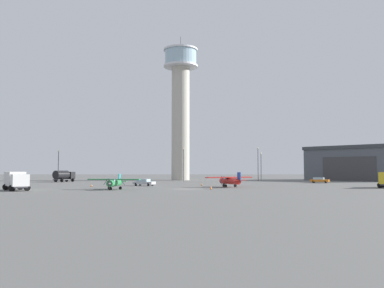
{
  "coord_description": "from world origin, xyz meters",
  "views": [
    {
      "loc": [
        1.18,
        -69.78,
        3.32
      ],
      "look_at": [
        1.09,
        18.41,
        8.77
      ],
      "focal_mm": 38.41,
      "sensor_mm": 36.0,
      "label": 1
    }
  ],
  "objects_px": {
    "traffic_cone_near_left": "(211,187)",
    "traffic_cone_near_right": "(202,184)",
    "light_post_west": "(258,161)",
    "light_post_east": "(184,162)",
    "truck_box_white": "(16,180)",
    "airplane_red": "(230,180)",
    "car_silver": "(144,182)",
    "control_tower": "(181,101)",
    "car_orange": "(320,180)",
    "light_post_centre": "(59,163)",
    "truck_fuel_tanker_black": "(64,176)",
    "airplane_green": "(115,182)",
    "traffic_cone_mid_apron": "(92,185)",
    "light_post_north": "(261,164)"
  },
  "relations": [
    {
      "from": "truck_box_white",
      "to": "control_tower",
      "type": "bearing_deg",
      "value": 123.39
    },
    {
      "from": "truck_box_white",
      "to": "truck_fuel_tanker_black",
      "type": "distance_m",
      "value": 44.74
    },
    {
      "from": "light_post_centre",
      "to": "traffic_cone_mid_apron",
      "type": "xyz_separation_m",
      "value": [
        20.28,
        -42.4,
        -5.04
      ]
    },
    {
      "from": "light_post_west",
      "to": "airplane_green",
      "type": "bearing_deg",
      "value": -122.89
    },
    {
      "from": "light_post_east",
      "to": "traffic_cone_near_right",
      "type": "distance_m",
      "value": 29.62
    },
    {
      "from": "truck_box_white",
      "to": "light_post_east",
      "type": "bearing_deg",
      "value": 116.97
    },
    {
      "from": "truck_fuel_tanker_black",
      "to": "light_post_east",
      "type": "distance_m",
      "value": 32.11
    },
    {
      "from": "car_silver",
      "to": "control_tower",
      "type": "bearing_deg",
      "value": 105.71
    },
    {
      "from": "car_orange",
      "to": "traffic_cone_near_right",
      "type": "relative_size",
      "value": 7.84
    },
    {
      "from": "control_tower",
      "to": "airplane_red",
      "type": "relative_size",
      "value": 4.94
    },
    {
      "from": "light_post_west",
      "to": "light_post_east",
      "type": "relative_size",
      "value": 1.03
    },
    {
      "from": "traffic_cone_near_left",
      "to": "traffic_cone_near_right",
      "type": "bearing_deg",
      "value": 94.22
    },
    {
      "from": "car_orange",
      "to": "traffic_cone_near_left",
      "type": "relative_size",
      "value": 7.3
    },
    {
      "from": "car_silver",
      "to": "traffic_cone_near_right",
      "type": "relative_size",
      "value": 7.83
    },
    {
      "from": "car_orange",
      "to": "car_silver",
      "type": "bearing_deg",
      "value": -130.26
    },
    {
      "from": "car_silver",
      "to": "car_orange",
      "type": "height_order",
      "value": "same"
    },
    {
      "from": "airplane_green",
      "to": "traffic_cone_near_right",
      "type": "height_order",
      "value": "airplane_green"
    },
    {
      "from": "airplane_red",
      "to": "traffic_cone_near_left",
      "type": "xyz_separation_m",
      "value": [
        -3.96,
        -8.18,
        -0.99
      ]
    },
    {
      "from": "light_post_west",
      "to": "light_post_east",
      "type": "height_order",
      "value": "light_post_west"
    },
    {
      "from": "control_tower",
      "to": "traffic_cone_near_left",
      "type": "bearing_deg",
      "value": -83.44
    },
    {
      "from": "control_tower",
      "to": "truck_fuel_tanker_black",
      "type": "height_order",
      "value": "control_tower"
    },
    {
      "from": "control_tower",
      "to": "car_silver",
      "type": "relative_size",
      "value": 9.55
    },
    {
      "from": "control_tower",
      "to": "car_silver",
      "type": "bearing_deg",
      "value": -98.03
    },
    {
      "from": "control_tower",
      "to": "car_orange",
      "type": "relative_size",
      "value": 9.53
    },
    {
      "from": "airplane_red",
      "to": "light_post_west",
      "type": "xyz_separation_m",
      "value": [
        11.64,
        39.89,
        4.31
      ]
    },
    {
      "from": "traffic_cone_near_left",
      "to": "truck_fuel_tanker_black",
      "type": "bearing_deg",
      "value": 132.46
    },
    {
      "from": "airplane_green",
      "to": "traffic_cone_mid_apron",
      "type": "bearing_deg",
      "value": -143.33
    },
    {
      "from": "truck_box_white",
      "to": "car_orange",
      "type": "relative_size",
      "value": 1.48
    },
    {
      "from": "car_orange",
      "to": "traffic_cone_near_left",
      "type": "distance_m",
      "value": 42.09
    },
    {
      "from": "car_silver",
      "to": "traffic_cone_near_right",
      "type": "height_order",
      "value": "car_silver"
    },
    {
      "from": "car_orange",
      "to": "light_post_centre",
      "type": "height_order",
      "value": "light_post_centre"
    },
    {
      "from": "truck_box_white",
      "to": "traffic_cone_near_right",
      "type": "distance_m",
      "value": 35.4
    },
    {
      "from": "control_tower",
      "to": "traffic_cone_near_left",
      "type": "relative_size",
      "value": 69.64
    },
    {
      "from": "truck_fuel_tanker_black",
      "to": "light_post_west",
      "type": "relative_size",
      "value": 0.68
    },
    {
      "from": "light_post_east",
      "to": "light_post_north",
      "type": "xyz_separation_m",
      "value": [
        21.43,
        0.53,
        -0.72
      ]
    },
    {
      "from": "control_tower",
      "to": "airplane_green",
      "type": "bearing_deg",
      "value": -98.88
    },
    {
      "from": "traffic_cone_near_left",
      "to": "light_post_east",
      "type": "bearing_deg",
      "value": 97.03
    },
    {
      "from": "car_silver",
      "to": "traffic_cone_mid_apron",
      "type": "bearing_deg",
      "value": -133.4
    },
    {
      "from": "light_post_north",
      "to": "light_post_centre",
      "type": "relative_size",
      "value": 0.88
    },
    {
      "from": "airplane_red",
      "to": "truck_fuel_tanker_black",
      "type": "distance_m",
      "value": 52.33
    },
    {
      "from": "light_post_west",
      "to": "traffic_cone_near_left",
      "type": "height_order",
      "value": "light_post_west"
    },
    {
      "from": "traffic_cone_near_left",
      "to": "traffic_cone_near_right",
      "type": "distance_m",
      "value": 15.67
    },
    {
      "from": "airplane_green",
      "to": "light_post_east",
      "type": "relative_size",
      "value": 0.94
    },
    {
      "from": "light_post_east",
      "to": "traffic_cone_mid_apron",
      "type": "distance_m",
      "value": 38.19
    },
    {
      "from": "truck_box_white",
      "to": "traffic_cone_near_left",
      "type": "height_order",
      "value": "truck_box_white"
    },
    {
      "from": "airplane_green",
      "to": "traffic_cone_mid_apron",
      "type": "distance_m",
      "value": 13.0
    },
    {
      "from": "light_post_east",
      "to": "traffic_cone_near_right",
      "type": "bearing_deg",
      "value": -81.46
    },
    {
      "from": "airplane_green",
      "to": "airplane_red",
      "type": "xyz_separation_m",
      "value": [
        19.82,
        8.76,
        0.11
      ]
    },
    {
      "from": "airplane_red",
      "to": "car_silver",
      "type": "relative_size",
      "value": 1.93
    },
    {
      "from": "truck_box_white",
      "to": "light_post_centre",
      "type": "xyz_separation_m",
      "value": [
        -11.88,
        56.72,
        3.67
      ]
    }
  ]
}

